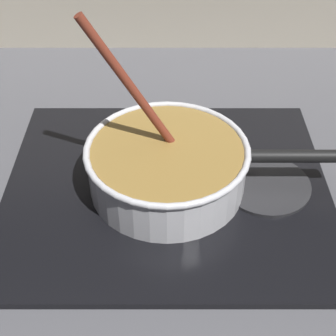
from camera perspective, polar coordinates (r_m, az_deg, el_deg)
name	(u,v)px	position (r m, az deg, el deg)	size (l,w,h in m)	color
ground	(119,321)	(0.73, -5.65, -17.12)	(2.40, 1.60, 0.04)	#4C4C51
hob_plate	(168,188)	(0.87, 0.00, -2.33)	(0.56, 0.48, 0.01)	black
burner_ring	(168,184)	(0.86, 0.00, -1.84)	(0.17, 0.17, 0.01)	#592D0C
spare_burner	(267,185)	(0.88, 11.27, -1.87)	(0.16, 0.16, 0.01)	#262628
cooking_pan	(169,165)	(0.83, 0.08, 0.30)	(0.43, 0.27, 0.31)	silver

